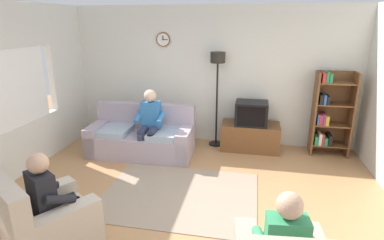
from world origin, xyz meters
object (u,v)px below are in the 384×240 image
Objects in this scene: armchair_near_window at (47,224)px; floor_lamp at (217,73)px; couch at (142,138)px; person_on_couch at (150,120)px; tv_stand at (250,136)px; tv at (251,113)px; person_in_left_armchair at (51,195)px; bookshelf at (329,114)px.

floor_lamp is at bearing 66.96° from armchair_near_window.
person_on_couch is (0.20, -0.11, 0.39)m from couch.
tv_stand is at bearing 17.23° from couch.
armchair_near_window is 0.95× the size of person_on_couch.
armchair_near_window is at bearing -97.35° from person_on_couch.
tv is (1.99, 0.59, 0.42)m from couch.
floor_lamp is at bearing 36.70° from person_on_couch.
floor_lamp is at bearing 171.67° from tv_stand.
couch is at bearing -151.39° from floor_lamp.
armchair_near_window is 0.33m from person_in_left_armchair.
person_on_couch reaches higher than tv_stand.
tv_stand is 0.94× the size of armchair_near_window.
bookshelf reaches higher than tv_stand.
tv is 1.92m from person_on_couch.
person_on_couch reaches higher than person_in_left_armchair.
couch is 0.45m from person_on_couch.
bookshelf reaches higher than armchair_near_window.
armchair_near_window is (-1.44, -3.37, -1.16)m from floor_lamp.
person_in_left_armchair is at bearing -122.79° from tv_stand.
tv is at bearing -10.36° from floor_lamp.
tv is at bearing 57.01° from armchair_near_window.
armchair_near_window is at bearing -122.99° from tv.
bookshelf is 0.84× the size of floor_lamp.
floor_lamp is (-2.07, 0.03, 0.68)m from bookshelf.
person_on_couch is at bearing 83.53° from person_in_left_armchair.
bookshelf is at bearing 43.65° from armchair_near_window.
person_in_left_armchair is (-0.28, -2.47, -0.09)m from person_on_couch.
tv_stand is 0.59× the size of floor_lamp.
person_on_couch is (0.33, 2.55, 0.41)m from armchair_near_window.
couch is 1.55× the size of person_on_couch.
floor_lamp reaches higher than person_in_left_armchair.
tv is 0.38× the size of bookshelf.
person_on_couch reaches higher than couch.
floor_lamp is at bearing 169.64° from tv.
tv_stand is (1.99, 0.62, -0.05)m from couch.
tv_stand is 1.49m from bookshelf.
person_in_left_armchair is (-1.39, -3.30, -0.85)m from floor_lamp.
tv_stand is at bearing -8.33° from floor_lamp.
tv is 0.51× the size of armchair_near_window.
couch is 1.23× the size of bookshelf.
bookshelf is 1.26× the size of person_on_couch.
person_on_couch is (-1.11, -0.82, -0.75)m from floor_lamp.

